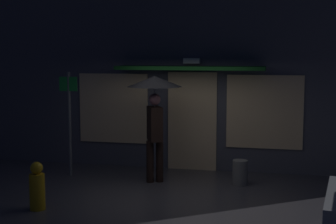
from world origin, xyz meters
TOP-DOWN VIEW (x-y plane):
  - ground_plane at (0.00, 0.00)m, footprint 18.00×18.00m
  - building_facade at (-0.00, 2.34)m, footprint 10.10×1.00m
  - person_with_umbrella at (-0.55, 0.92)m, footprint 1.10×1.10m
  - street_sign_post at (-2.45, 1.05)m, footprint 0.40×0.07m
  - sidewalk_bollard at (1.16, 1.07)m, footprint 0.30×0.30m
  - fire_hydrant at (-2.03, -1.27)m, footprint 0.26×0.26m

SIDE VIEW (x-z plane):
  - ground_plane at x=0.00m, z-range 0.00..0.00m
  - sidewalk_bollard at x=1.16m, z-range 0.00..0.50m
  - fire_hydrant at x=-2.03m, z-range -0.03..0.78m
  - street_sign_post at x=-2.45m, z-range 0.16..2.38m
  - person_with_umbrella at x=-0.55m, z-range 0.63..2.79m
  - building_facade at x=0.00m, z-range -0.02..4.13m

